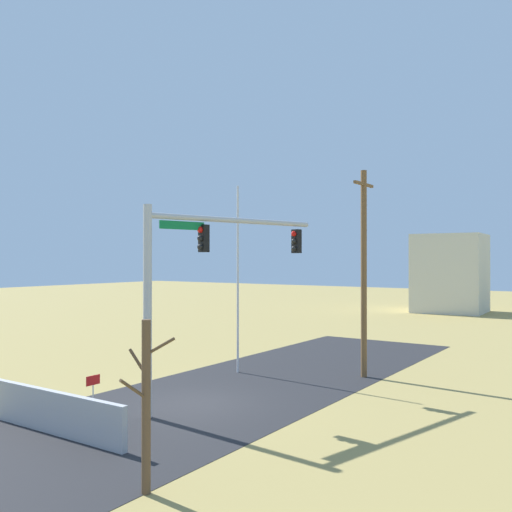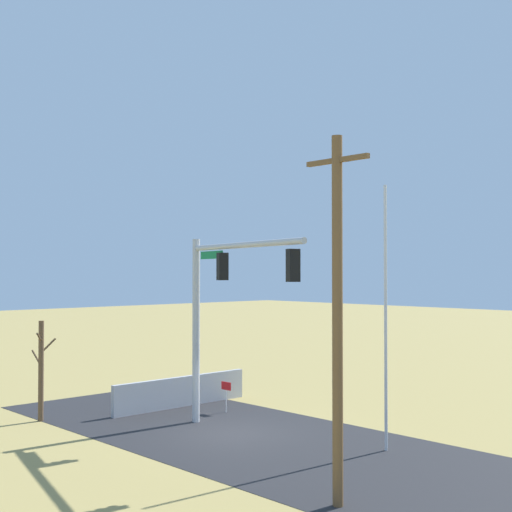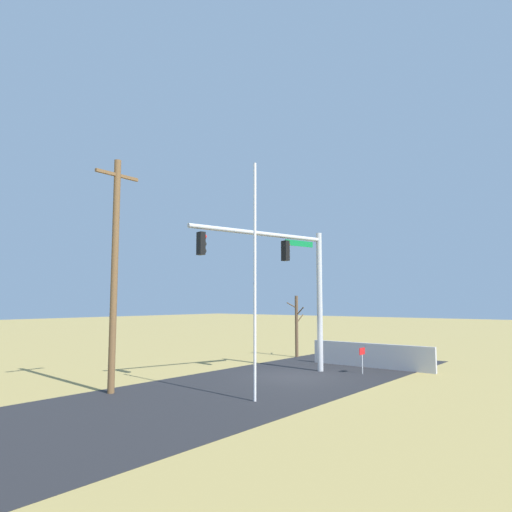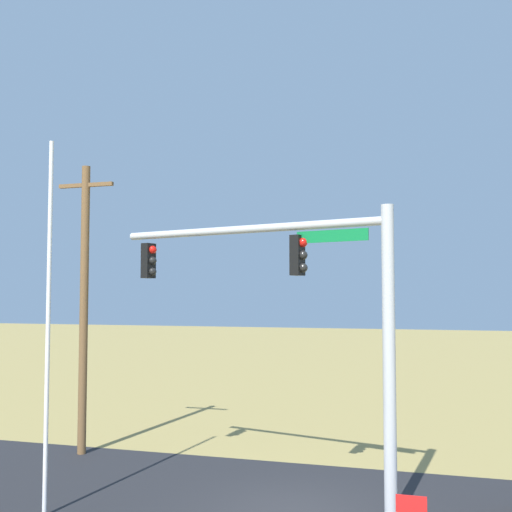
{
  "view_description": "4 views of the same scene",
  "coord_description": "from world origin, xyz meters",
  "px_view_note": "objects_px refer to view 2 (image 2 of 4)",
  "views": [
    {
      "loc": [
        15.08,
        12.75,
        5.11
      ],
      "look_at": [
        -2.44,
        0.88,
        5.23
      ],
      "focal_mm": 38.94,
      "sensor_mm": 36.0,
      "label": 1
    },
    {
      "loc": [
        -18.17,
        16.06,
        5.64
      ],
      "look_at": [
        -1.79,
        0.55,
        6.16
      ],
      "focal_mm": 48.39,
      "sensor_mm": 36.0,
      "label": 2
    },
    {
      "loc": [
        -17.76,
        -12.07,
        3.42
      ],
      "look_at": [
        -1.87,
        0.61,
        5.44
      ],
      "focal_mm": 32.23,
      "sensor_mm": 36.0,
      "label": 3
    },
    {
      "loc": [
        3.55,
        -14.38,
        4.88
      ],
      "look_at": [
        -1.06,
        0.76,
        5.85
      ],
      "focal_mm": 44.8,
      "sensor_mm": 36.0,
      "label": 4
    }
  ],
  "objects_px": {
    "utility_pole": "(337,313)",
    "flagpole": "(386,317)",
    "signal_mast": "(219,295)",
    "open_sign": "(226,390)",
    "bare_tree": "(41,369)"
  },
  "relations": [
    {
      "from": "utility_pole",
      "to": "flagpole",
      "type": "bearing_deg",
      "value": -65.96
    },
    {
      "from": "flagpole",
      "to": "utility_pole",
      "type": "distance_m",
      "value": 5.6
    },
    {
      "from": "signal_mast",
      "to": "open_sign",
      "type": "height_order",
      "value": "signal_mast"
    },
    {
      "from": "signal_mast",
      "to": "utility_pole",
      "type": "bearing_deg",
      "value": 159.9
    },
    {
      "from": "signal_mast",
      "to": "flagpole",
      "type": "height_order",
      "value": "flagpole"
    },
    {
      "from": "bare_tree",
      "to": "open_sign",
      "type": "relative_size",
      "value": 3.1
    },
    {
      "from": "bare_tree",
      "to": "open_sign",
      "type": "bearing_deg",
      "value": -120.57
    },
    {
      "from": "signal_mast",
      "to": "bare_tree",
      "type": "distance_m",
      "value": 7.68
    },
    {
      "from": "utility_pole",
      "to": "signal_mast",
      "type": "bearing_deg",
      "value": -20.1
    },
    {
      "from": "utility_pole",
      "to": "bare_tree",
      "type": "xyz_separation_m",
      "value": [
        13.83,
        0.83,
        -2.69
      ]
    },
    {
      "from": "utility_pole",
      "to": "open_sign",
      "type": "bearing_deg",
      "value": -27.44
    },
    {
      "from": "signal_mast",
      "to": "utility_pole",
      "type": "distance_m",
      "value": 8.22
    },
    {
      "from": "open_sign",
      "to": "flagpole",
      "type": "bearing_deg",
      "value": 178.52
    },
    {
      "from": "bare_tree",
      "to": "open_sign",
      "type": "xyz_separation_m",
      "value": [
        -3.62,
        -6.13,
        -1.05
      ]
    },
    {
      "from": "signal_mast",
      "to": "open_sign",
      "type": "xyz_separation_m",
      "value": [
        2.49,
        -2.47,
        -3.93
      ]
    }
  ]
}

